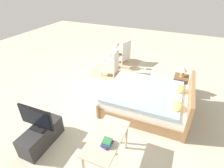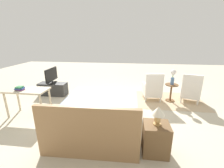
{
  "view_description": "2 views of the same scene",
  "coord_description": "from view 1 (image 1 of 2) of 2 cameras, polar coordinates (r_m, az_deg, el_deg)",
  "views": [
    {
      "loc": [
        3.92,
        1.61,
        3.08
      ],
      "look_at": [
        0.31,
        0.04,
        0.64
      ],
      "focal_mm": 28.0,
      "sensor_mm": 36.0,
      "label": 1
    },
    {
      "loc": [
        -0.51,
        3.98,
        1.97
      ],
      "look_at": [
        -0.02,
        -0.05,
        0.71
      ],
      "focal_mm": 24.0,
      "sensor_mm": 36.0,
      "label": 2
    }
  ],
  "objects": [
    {
      "name": "armchair_by_window_left",
      "position": [
        7.27,
        3.41,
        9.91
      ],
      "size": [
        0.68,
        0.68,
        0.92
      ],
      "color": "white",
      "rests_on": "floor_rug"
    },
    {
      "name": "vanity_desk",
      "position": [
        3.23,
        -1.74,
        -18.22
      ],
      "size": [
        1.04,
        0.52,
        0.72
      ],
      "color": "beige",
      "rests_on": "ground_plane"
    },
    {
      "name": "floor_rug",
      "position": [
        6.95,
        1.2,
        5.48
      ],
      "size": [
        2.1,
        1.5,
        0.01
      ],
      "color": "tan",
      "rests_on": "ground_plane"
    },
    {
      "name": "bed",
      "position": [
        4.73,
        11.68,
        -5.11
      ],
      "size": [
        1.75,
        2.15,
        0.96
      ],
      "color": "#997047",
      "rests_on": "ground_plane"
    },
    {
      "name": "armchair_by_window_right",
      "position": [
        6.28,
        -0.33,
        6.31
      ],
      "size": [
        0.59,
        0.59,
        0.92
      ],
      "color": "white",
      "rests_on": "floor_rug"
    },
    {
      "name": "table_lamp",
      "position": [
        5.44,
        22.25,
        4.25
      ],
      "size": [
        0.22,
        0.22,
        0.33
      ],
      "color": "tan",
      "rests_on": "nightstand"
    },
    {
      "name": "book_stack",
      "position": [
        3.02,
        -1.64,
        -18.54
      ],
      "size": [
        0.24,
        0.18,
        0.09
      ],
      "color": "#66387A",
      "rests_on": "vanity_desk"
    },
    {
      "name": "tv_flatscreen",
      "position": [
        3.79,
        -23.57,
        -10.25
      ],
      "size": [
        0.21,
        0.77,
        0.53
      ],
      "color": "black",
      "rests_on": "tv_stand"
    },
    {
      "name": "tv_stand",
      "position": [
        4.11,
        -22.04,
        -15.4
      ],
      "size": [
        0.96,
        0.4,
        0.44
      ],
      "color": "#2D2D2D",
      "rests_on": "ground_plane"
    },
    {
      "name": "side_table",
      "position": [
        6.79,
        1.57,
        8.05
      ],
      "size": [
        0.4,
        0.4,
        0.56
      ],
      "color": "brown",
      "rests_on": "ground_plane"
    },
    {
      "name": "ground_plane",
      "position": [
        5.25,
        1.01,
        -4.24
      ],
      "size": [
        16.0,
        16.0,
        0.0
      ],
      "primitive_type": "plane",
      "color": "beige"
    },
    {
      "name": "nightstand",
      "position": [
        5.66,
        21.23,
        -0.22
      ],
      "size": [
        0.44,
        0.41,
        0.57
      ],
      "color": "brown",
      "rests_on": "ground_plane"
    },
    {
      "name": "flower_vase",
      "position": [
        6.61,
        1.64,
        12.04
      ],
      "size": [
        0.17,
        0.17,
        0.48
      ],
      "color": "#4C709E",
      "rests_on": "side_table"
    }
  ]
}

